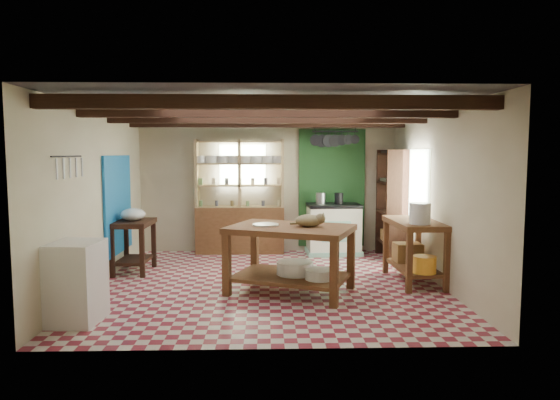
{
  "coord_description": "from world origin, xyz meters",
  "views": [
    {
      "loc": [
        -0.05,
        -7.29,
        1.94
      ],
      "look_at": [
        0.17,
        0.3,
        1.22
      ],
      "focal_mm": 32.0,
      "sensor_mm": 36.0,
      "label": 1
    }
  ],
  "objects_px": {
    "stove": "(333,229)",
    "work_table": "(290,259)",
    "cat": "(309,221)",
    "prep_table": "(134,246)",
    "right_counter": "(414,251)",
    "white_cabinet": "(77,282)"
  },
  "relations": [
    {
      "from": "white_cabinet",
      "to": "right_counter",
      "type": "height_order",
      "value": "right_counter"
    },
    {
      "from": "stove",
      "to": "white_cabinet",
      "type": "bearing_deg",
      "value": -135.07
    },
    {
      "from": "work_table",
      "to": "right_counter",
      "type": "relative_size",
      "value": 1.26
    },
    {
      "from": "stove",
      "to": "prep_table",
      "type": "relative_size",
      "value": 1.17
    },
    {
      "from": "white_cabinet",
      "to": "stove",
      "type": "bearing_deg",
      "value": 51.84
    },
    {
      "from": "stove",
      "to": "work_table",
      "type": "bearing_deg",
      "value": -112.58
    },
    {
      "from": "stove",
      "to": "right_counter",
      "type": "xyz_separation_m",
      "value": [
        0.93,
        -2.12,
        -0.02
      ]
    },
    {
      "from": "prep_table",
      "to": "work_table",
      "type": "bearing_deg",
      "value": -25.06
    },
    {
      "from": "work_table",
      "to": "cat",
      "type": "xyz_separation_m",
      "value": [
        0.25,
        -0.05,
        0.55
      ]
    },
    {
      "from": "cat",
      "to": "white_cabinet",
      "type": "bearing_deg",
      "value": -145.75
    },
    {
      "from": "white_cabinet",
      "to": "cat",
      "type": "relative_size",
      "value": 2.47
    },
    {
      "from": "stove",
      "to": "right_counter",
      "type": "height_order",
      "value": "stove"
    },
    {
      "from": "white_cabinet",
      "to": "cat",
      "type": "xyz_separation_m",
      "value": [
        2.76,
        1.12,
        0.55
      ]
    },
    {
      "from": "stove",
      "to": "white_cabinet",
      "type": "distance_m",
      "value": 5.13
    },
    {
      "from": "stove",
      "to": "white_cabinet",
      "type": "relative_size",
      "value": 1.07
    },
    {
      "from": "work_table",
      "to": "stove",
      "type": "height_order",
      "value": "stove"
    },
    {
      "from": "prep_table",
      "to": "stove",
      "type": "bearing_deg",
      "value": 23.13
    },
    {
      "from": "prep_table",
      "to": "cat",
      "type": "distance_m",
      "value": 3.09
    },
    {
      "from": "work_table",
      "to": "cat",
      "type": "distance_m",
      "value": 0.61
    },
    {
      "from": "cat",
      "to": "right_counter",
      "type": "bearing_deg",
      "value": 30.62
    },
    {
      "from": "prep_table",
      "to": "right_counter",
      "type": "xyz_separation_m",
      "value": [
        4.38,
        -0.74,
        0.04
      ]
    },
    {
      "from": "work_table",
      "to": "prep_table",
      "type": "height_order",
      "value": "work_table"
    }
  ]
}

